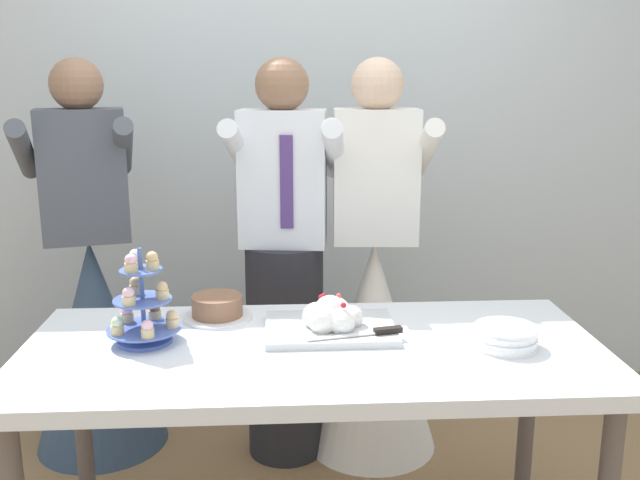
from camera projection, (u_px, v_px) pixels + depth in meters
rear_wall at (298, 104)px, 3.45m from camera, size 5.20×0.10×2.90m
dessert_table at (313, 368)px, 2.18m from camera, size 1.80×0.80×0.78m
cupcake_stand at (143, 308)px, 2.17m from camera, size 0.23×0.23×0.31m
main_cake_tray at (331, 321)px, 2.26m from camera, size 0.43×0.31×0.12m
plate_stack at (505, 337)px, 2.15m from camera, size 0.20×0.20×0.07m
round_cake at (217, 308)px, 2.40m from camera, size 0.24×0.24×0.08m
person_groom at (285, 285)px, 2.88m from camera, size 0.51×0.54×1.66m
person_bride at (373, 318)px, 2.97m from camera, size 0.56×0.56×1.66m
person_guest at (95, 317)px, 2.98m from camera, size 0.59×0.58×1.66m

